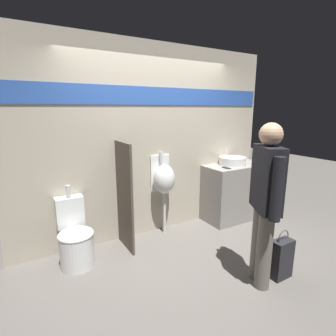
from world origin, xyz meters
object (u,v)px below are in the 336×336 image
object	(u,v)px
sink_basin	(232,161)
shopping_bag	(281,258)
toilet	(75,240)
person_in_vest	(265,199)
cell_phone	(226,168)
urinal_near_counter	(164,179)

from	to	relation	value
sink_basin	shopping_bag	size ratio (longest dim) A/B	0.78
toilet	person_in_vest	world-z (taller)	person_in_vest
cell_phone	person_in_vest	distance (m)	1.45
urinal_near_counter	toilet	distance (m)	1.42
cell_phone	toilet	bearing A→B (deg)	178.42
urinal_near_counter	person_in_vest	xyz separation A→B (m)	(0.30, -1.53, 0.12)
sink_basin	cell_phone	world-z (taller)	sink_basin
person_in_vest	shopping_bag	bearing A→B (deg)	-72.95
cell_phone	shopping_bag	bearing A→B (deg)	-106.71
sink_basin	cell_phone	bearing A→B (deg)	-149.73
sink_basin	person_in_vest	bearing A→B (deg)	-123.10
urinal_near_counter	sink_basin	bearing A→B (deg)	-3.74
urinal_near_counter	toilet	world-z (taller)	urinal_near_counter
sink_basin	toilet	xyz separation A→B (m)	(-2.56, -0.10, -0.68)
person_in_vest	toilet	bearing A→B (deg)	80.21
toilet	shopping_bag	size ratio (longest dim) A/B	1.65
toilet	sink_basin	bearing A→B (deg)	2.19
toilet	shopping_bag	world-z (taller)	toilet
cell_phone	person_in_vest	world-z (taller)	person_in_vest
sink_basin	urinal_near_counter	distance (m)	1.26
shopping_bag	sink_basin	bearing A→B (deg)	65.77
toilet	person_in_vest	distance (m)	2.20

